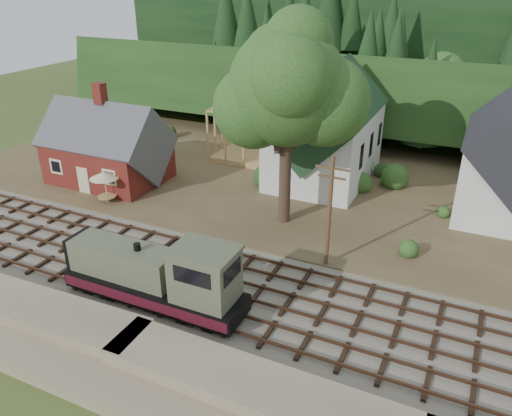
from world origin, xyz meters
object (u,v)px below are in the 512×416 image
at_px(car_green, 64,166).
at_px(patio_set, 104,177).
at_px(locomotive, 159,277).
at_px(car_blue, 146,176).

distance_m(car_green, patio_set, 9.21).
height_order(locomotive, patio_set, locomotive).
height_order(locomotive, car_green, locomotive).
distance_m(car_blue, car_green, 8.71).
relative_size(car_green, patio_set, 1.43).
bearing_deg(patio_set, locomotive, -38.60).
bearing_deg(car_blue, patio_set, -123.10).
xyz_separation_m(locomotive, car_green, (-20.68, 13.52, -1.09)).
bearing_deg(car_green, patio_set, -121.72).
bearing_deg(patio_set, car_green, 156.37).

